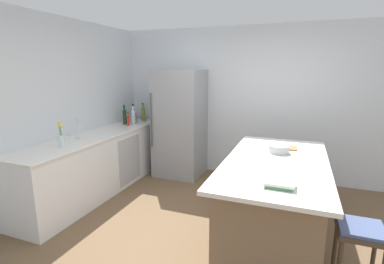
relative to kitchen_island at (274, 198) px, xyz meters
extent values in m
plane|color=brown|center=(-0.56, -0.36, -0.46)|extent=(7.20, 7.20, 0.00)
cube|color=silver|center=(-0.56, 1.89, 0.84)|extent=(6.00, 0.10, 2.60)
cube|color=silver|center=(-3.01, -0.36, 0.84)|extent=(0.10, 6.00, 2.60)
cube|color=white|center=(-2.65, 0.32, -0.01)|extent=(0.62, 2.85, 0.89)
cube|color=silver|center=(-2.65, 0.32, 0.44)|extent=(0.65, 2.88, 0.03)
cube|color=#B2B5BA|center=(-2.33, 0.67, -0.01)|extent=(0.01, 0.60, 0.74)
cube|color=#7A6047|center=(0.00, 0.00, -0.03)|extent=(0.92, 1.92, 0.86)
cube|color=silver|center=(0.00, 0.00, 0.43)|extent=(1.08, 2.12, 0.04)
cube|color=#93969B|center=(-1.78, 1.48, 0.48)|extent=(0.81, 0.73, 1.87)
cylinder|color=#4C4C51|center=(-2.15, 1.09, 0.57)|extent=(0.02, 0.02, 0.94)
cylinder|color=#473828|center=(0.59, -0.52, -0.17)|extent=(0.04, 0.04, 0.57)
cylinder|color=#473828|center=(0.89, -0.52, -0.17)|extent=(0.04, 0.04, 0.57)
cube|color=#473828|center=(0.74, -0.67, 0.14)|extent=(0.36, 0.36, 0.04)
cube|color=#47567F|center=(0.74, -0.67, 0.17)|extent=(0.34, 0.34, 0.03)
cylinder|color=silver|center=(-2.71, -0.02, 0.47)|extent=(0.05, 0.05, 0.02)
cylinder|color=silver|center=(-2.71, -0.02, 0.62)|extent=(0.02, 0.02, 0.28)
cylinder|color=silver|center=(-2.65, -0.02, 0.74)|extent=(0.14, 0.02, 0.02)
cylinder|color=silver|center=(-2.58, -0.45, 0.53)|extent=(0.08, 0.08, 0.15)
cylinder|color=#4C7F3D|center=(-2.59, -0.44, 0.64)|extent=(0.01, 0.03, 0.24)
sphere|color=yellow|center=(-2.59, -0.44, 0.76)|extent=(0.04, 0.04, 0.04)
cylinder|color=#4C7F3D|center=(-2.58, -0.45, 0.63)|extent=(0.01, 0.02, 0.23)
sphere|color=yellow|center=(-2.58, -0.45, 0.74)|extent=(0.04, 0.04, 0.04)
cylinder|color=#4C7F3D|center=(-2.56, -0.44, 0.62)|extent=(0.01, 0.04, 0.20)
sphere|color=yellow|center=(-2.56, -0.44, 0.72)|extent=(0.04, 0.04, 0.04)
cylinder|color=#8CB79E|center=(-2.64, 1.64, 0.58)|extent=(0.07, 0.07, 0.24)
cylinder|color=#8CB79E|center=(-2.64, 1.64, 0.74)|extent=(0.03, 0.03, 0.08)
cylinder|color=black|center=(-2.64, 1.64, 0.79)|extent=(0.03, 0.03, 0.01)
cylinder|color=olive|center=(-2.57, 1.56, 0.58)|extent=(0.06, 0.06, 0.25)
cylinder|color=olive|center=(-2.57, 1.56, 0.74)|extent=(0.03, 0.03, 0.08)
cylinder|color=black|center=(-2.57, 1.56, 0.79)|extent=(0.03, 0.03, 0.01)
cylinder|color=brown|center=(-2.72, 1.44, 0.58)|extent=(0.08, 0.08, 0.24)
cylinder|color=brown|center=(-2.72, 1.44, 0.74)|extent=(0.03, 0.03, 0.09)
cylinder|color=black|center=(-2.72, 1.44, 0.79)|extent=(0.04, 0.04, 0.01)
cylinder|color=#5B3319|center=(-2.65, 1.37, 0.55)|extent=(0.06, 0.06, 0.18)
cylinder|color=#5B3319|center=(-2.65, 1.37, 0.67)|extent=(0.03, 0.03, 0.06)
cylinder|color=black|center=(-2.65, 1.37, 0.70)|extent=(0.03, 0.03, 0.01)
cylinder|color=silver|center=(-2.60, 1.26, 0.58)|extent=(0.08, 0.08, 0.25)
cylinder|color=silver|center=(-2.60, 1.26, 0.75)|extent=(0.04, 0.04, 0.08)
cylinder|color=black|center=(-2.60, 1.26, 0.79)|extent=(0.04, 0.04, 0.01)
cylinder|color=#19381E|center=(-2.73, 1.17, 0.59)|extent=(0.07, 0.07, 0.26)
cylinder|color=#19381E|center=(-2.73, 1.17, 0.75)|extent=(0.03, 0.03, 0.07)
cylinder|color=black|center=(-2.73, 1.17, 0.80)|extent=(0.03, 0.03, 0.01)
cylinder|color=red|center=(-2.58, 1.06, 0.54)|extent=(0.05, 0.05, 0.17)
cylinder|color=red|center=(-2.58, 1.06, 0.66)|extent=(0.02, 0.02, 0.06)
cylinder|color=black|center=(-2.58, 1.06, 0.69)|extent=(0.02, 0.02, 0.01)
cube|color=#4C7F60|center=(0.08, -0.73, 0.46)|extent=(0.22, 0.16, 0.03)
cube|color=silver|center=(0.08, -0.73, 0.49)|extent=(0.26, 0.17, 0.02)
cylinder|color=#B2B5BA|center=(0.00, 0.33, 0.49)|extent=(0.24, 0.24, 0.09)
cube|color=#9E7042|center=(0.04, 0.57, 0.45)|extent=(0.33, 0.23, 0.02)
camera|label=1|loc=(0.20, -3.10, 1.42)|focal=26.63mm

